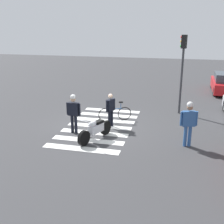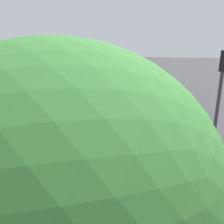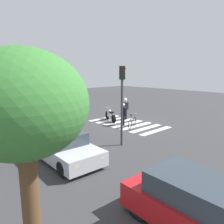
% 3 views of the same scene
% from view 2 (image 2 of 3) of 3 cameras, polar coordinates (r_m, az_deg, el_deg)
% --- Properties ---
extents(ground_plane, '(60.00, 60.00, 0.00)m').
position_cam_2_polar(ground_plane, '(13.73, 3.83, -3.04)').
color(ground_plane, '#38383A').
extents(police_motorcycle, '(2.03, 1.01, 1.04)m').
position_cam_2_polar(police_motorcycle, '(13.41, -3.20, -1.46)').
color(police_motorcycle, black).
rests_on(police_motorcycle, ground_plane).
extents(leaning_bicycle, '(0.77, 1.59, 1.02)m').
position_cam_2_polar(leaning_bicycle, '(13.09, 8.16, -2.47)').
color(leaning_bicycle, black).
rests_on(leaning_bicycle, ground_plane).
extents(officer_on_foot, '(0.24, 0.68, 1.83)m').
position_cam_2_polar(officer_on_foot, '(14.27, -0.46, 2.38)').
color(officer_on_foot, black).
rests_on(officer_on_foot, ground_plane).
extents(officer_by_motorcycle, '(0.62, 0.38, 1.65)m').
position_cam_2_polar(officer_by_motorcycle, '(12.89, 4.19, -0.08)').
color(officer_by_motorcycle, black).
rests_on(officer_by_motorcycle, ground_plane).
extents(pedestrian_bystander, '(0.32, 0.69, 1.90)m').
position_cam_2_polar(pedestrian_bystander, '(9.60, -4.96, -5.78)').
color(pedestrian_bystander, '#2D5999').
rests_on(pedestrian_bystander, ground_plane).
extents(crosswalk_stripes, '(5.85, 3.20, 0.01)m').
position_cam_2_polar(crosswalk_stripes, '(13.73, 3.83, -3.02)').
color(crosswalk_stripes, silver).
rests_on(crosswalk_stripes, ground_plane).
extents(car_maroon_wagon, '(4.66, 1.99, 1.40)m').
position_cam_2_polar(car_maroon_wagon, '(8.19, -23.42, -15.75)').
color(car_maroon_wagon, black).
rests_on(car_maroon_wagon, ground_plane).
extents(traffic_light_pole, '(0.31, 0.36, 4.29)m').
position_cam_2_polar(traffic_light_pole, '(9.73, 22.58, 4.13)').
color(traffic_light_pole, '#38383D').
rests_on(traffic_light_pole, ground_plane).
extents(street_tree_mid, '(3.35, 3.35, 5.01)m').
position_cam_2_polar(street_tree_mid, '(2.85, -11.68, -14.21)').
color(street_tree_mid, brown).
rests_on(street_tree_mid, ground_plane).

